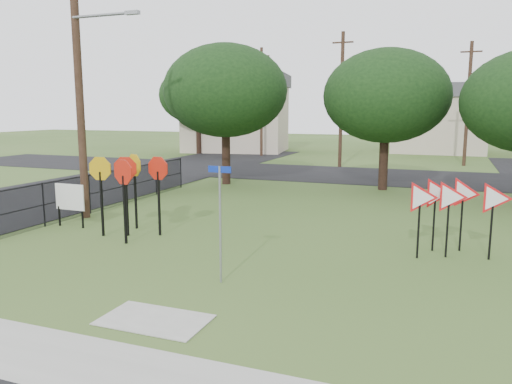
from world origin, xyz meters
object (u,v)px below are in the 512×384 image
at_px(info_board, 70,198).
at_px(street_name_sign, 220,216).
at_px(yield_sign_cluster, 452,199).
at_px(stop_sign_cluster, 129,177).

bearing_deg(info_board, street_name_sign, -24.15).
bearing_deg(yield_sign_cluster, info_board, -175.04).
bearing_deg(stop_sign_cluster, street_name_sign, -32.91).
distance_m(street_name_sign, yield_sign_cluster, 6.39).
height_order(yield_sign_cluster, info_board, yield_sign_cluster).
distance_m(stop_sign_cluster, info_board, 2.72).
bearing_deg(stop_sign_cluster, info_board, 174.11).
distance_m(stop_sign_cluster, yield_sign_cluster, 9.38).
relative_size(stop_sign_cluster, info_board, 1.72).
height_order(stop_sign_cluster, yield_sign_cluster, stop_sign_cluster).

